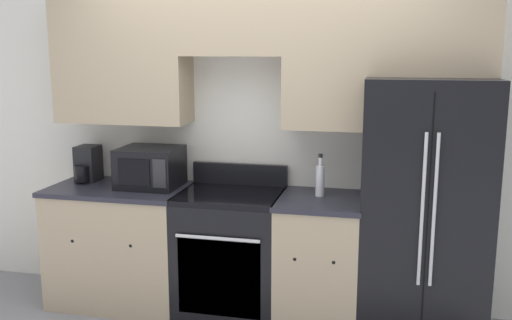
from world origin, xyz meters
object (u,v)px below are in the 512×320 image
Objects in this scene: oven_range at (231,253)px; refrigerator at (424,208)px; microwave at (150,167)px; bottle at (320,179)px.

oven_range is 1.41m from refrigerator.
oven_range is 2.43× the size of microwave.
bottle is (1.27, 0.01, -0.03)m from microwave.
refrigerator reaches higher than oven_range.
refrigerator reaches higher than bottle.
refrigerator is (1.34, 0.06, 0.41)m from oven_range.
bottle reaches higher than microwave.
refrigerator is 1.99m from microwave.
refrigerator is 3.97× the size of microwave.
microwave is (-1.98, 0.00, 0.19)m from refrigerator.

